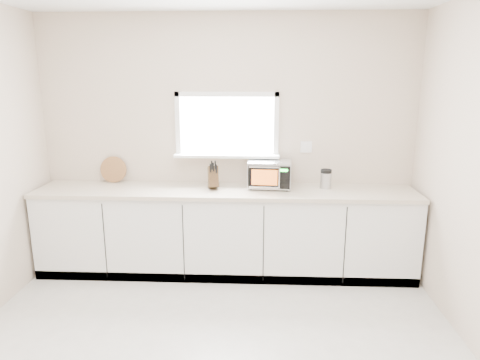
{
  "coord_description": "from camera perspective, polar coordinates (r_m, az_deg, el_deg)",
  "views": [
    {
      "loc": [
        0.35,
        -2.57,
        2.07
      ],
      "look_at": [
        0.16,
        1.55,
        1.06
      ],
      "focal_mm": 32.0,
      "sensor_mm": 36.0,
      "label": 1
    }
  ],
  "objects": [
    {
      "name": "microwave",
      "position": [
        4.48,
        4.0,
        0.88
      ],
      "size": [
        0.47,
        0.4,
        0.29
      ],
      "rotation": [
        0.0,
        0.0,
        -0.08
      ],
      "color": "black",
      "rests_on": "countertop"
    },
    {
      "name": "cutting_board",
      "position": [
        4.89,
        -16.53,
        1.36
      ],
      "size": [
        0.29,
        0.07,
        0.29
      ],
      "primitive_type": "cylinder",
      "rotation": [
        1.4,
        0.0,
        0.0
      ],
      "color": "olive",
      "rests_on": "countertop"
    },
    {
      "name": "cabinets",
      "position": [
        4.58,
        -1.93,
        -7.02
      ],
      "size": [
        3.92,
        0.6,
        0.88
      ],
      "primitive_type": "cube",
      "color": "silver",
      "rests_on": "ground"
    },
    {
      "name": "back_wall",
      "position": [
        4.63,
        -1.72,
        5.04
      ],
      "size": [
        4.0,
        0.17,
        2.7
      ],
      "color": "beige",
      "rests_on": "ground"
    },
    {
      "name": "knife_block",
      "position": [
        4.43,
        -3.61,
        0.49
      ],
      "size": [
        0.14,
        0.23,
        0.3
      ],
      "rotation": [
        0.0,
        0.0,
        0.2
      ],
      "color": "#483319",
      "rests_on": "countertop"
    },
    {
      "name": "coffee_grinder",
      "position": [
        4.53,
        11.37,
        0.16
      ],
      "size": [
        0.12,
        0.12,
        0.2
      ],
      "rotation": [
        0.0,
        0.0,
        -0.02
      ],
      "color": "#B2B4BA",
      "rests_on": "countertop"
    },
    {
      "name": "countertop",
      "position": [
        4.43,
        -1.98,
        -1.5
      ],
      "size": [
        3.92,
        0.64,
        0.04
      ],
      "primitive_type": "cube",
      "color": "beige",
      "rests_on": "cabinets"
    }
  ]
}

